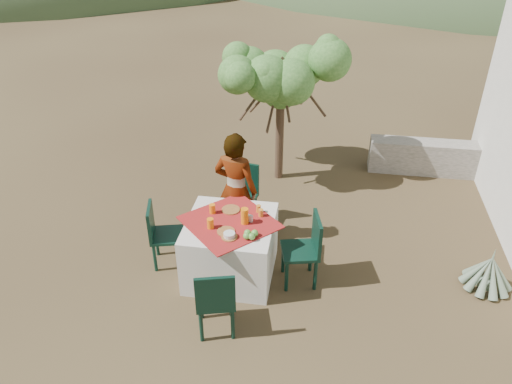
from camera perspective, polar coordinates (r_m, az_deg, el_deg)
ground at (r=6.10m, az=-8.74°, el=-11.01°), size 160.00×160.00×0.00m
table at (r=6.04m, az=-2.92°, el=-6.37°), size 1.30×1.30×0.76m
chair_far at (r=6.83m, az=-1.66°, el=-0.06°), size 0.49×0.49×0.91m
chair_near at (r=5.23m, az=-4.64°, el=-12.16°), size 0.49×0.49×0.87m
chair_left at (r=6.24m, az=-10.85°, el=-4.54°), size 0.47×0.47×0.84m
chair_right at (r=5.87m, az=5.80°, el=-6.26°), size 0.50×0.50×0.91m
person at (r=6.34m, az=-2.32°, el=0.23°), size 0.65×0.50×1.58m
shrub_tree at (r=7.60m, az=3.41°, el=12.46°), size 1.72×1.69×2.02m
agave at (r=6.54m, az=25.02°, el=-8.34°), size 0.60×0.59×0.63m
stone_wall at (r=8.76m, az=21.31°, el=3.55°), size 2.60×0.35×0.55m
plate_far at (r=6.00m, az=-2.90°, el=-2.03°), size 0.22×0.22×0.01m
plate_near at (r=5.64m, az=-3.45°, el=-4.53°), size 0.21×0.21×0.01m
glass_far at (r=5.94m, az=-5.01°, el=-1.91°), size 0.07×0.07×0.12m
glass_near at (r=5.69m, az=-5.23°, el=-3.59°), size 0.08×0.08×0.12m
juice_pitcher at (r=5.73m, az=-1.30°, el=-2.76°), size 0.09×0.09×0.20m
bowl_plate at (r=5.56m, az=-3.06°, el=-5.15°), size 0.18×0.18×0.01m
white_bowl at (r=5.54m, az=-3.07°, el=-4.90°), size 0.13×0.13×0.05m
jar_left at (r=5.87m, az=0.56°, el=-2.39°), size 0.06×0.06×0.09m
jar_right at (r=5.95m, az=0.29°, el=-1.91°), size 0.06×0.06×0.09m
napkin_holder at (r=5.79m, az=-0.72°, el=-3.01°), size 0.07×0.05×0.08m
fruit_cluster at (r=5.53m, az=-0.67°, el=-4.89°), size 0.16×0.15×0.08m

